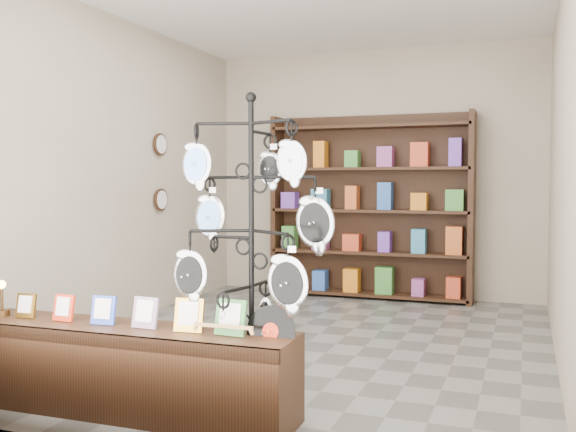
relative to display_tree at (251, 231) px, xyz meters
The scene contains 6 objects.
ground 2.15m from the display_tree, 98.07° to the left, with size 5.00×5.00×0.00m, color slate.
room_envelope 1.99m from the display_tree, 98.07° to the left, with size 5.00×5.00×5.00m.
display_tree is the anchor object (origin of this frame).
front_shelf 1.14m from the display_tree, 165.67° to the right, with size 2.14×0.48×0.76m.
back_shelving 4.13m from the display_tree, 93.60° to the left, with size 2.42×0.36×2.20m.
wall_clocks 3.47m from the display_tree, 130.29° to the left, with size 0.03×0.24×0.84m.
Camera 1 is at (1.76, -5.25, 1.39)m, focal length 40.00 mm.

